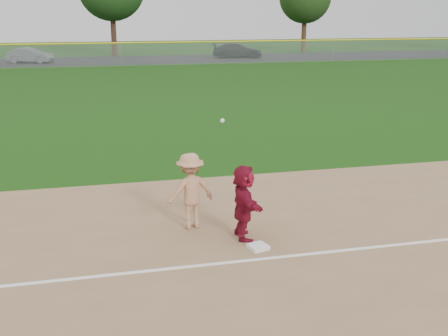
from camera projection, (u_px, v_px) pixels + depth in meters
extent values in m
plane|color=#17430C|center=(240.00, 245.00, 11.93)|extent=(160.00, 160.00, 0.00)
cube|color=white|center=(251.00, 260.00, 11.17)|extent=(60.00, 0.10, 0.01)
cube|color=black|center=(118.00, 60.00, 54.95)|extent=(120.00, 10.00, 0.01)
cube|color=white|center=(258.00, 247.00, 11.71)|extent=(0.46, 0.46, 0.08)
imported|color=maroon|center=(244.00, 202.00, 12.06)|extent=(0.54, 1.55, 1.65)
imported|color=slate|center=(30.00, 55.00, 51.94)|extent=(4.44, 2.82, 1.38)
imported|color=black|center=(237.00, 50.00, 57.49)|extent=(5.40, 3.11, 1.47)
imported|color=#A4A4A6|center=(190.00, 191.00, 12.65)|extent=(1.26, 0.92, 1.75)
sphere|color=white|center=(222.00, 121.00, 11.74)|extent=(0.09, 0.09, 0.09)
plane|color=#999EA0|center=(121.00, 55.00, 49.06)|extent=(110.00, 0.00, 110.00)
cylinder|color=yellow|center=(120.00, 43.00, 48.79)|extent=(110.00, 0.12, 0.12)
cylinder|color=gray|center=(121.00, 55.00, 49.06)|extent=(0.08, 0.08, 2.00)
cylinder|color=gray|center=(333.00, 51.00, 53.57)|extent=(0.08, 0.08, 2.00)
cylinder|color=#351E13|center=(114.00, 36.00, 59.53)|extent=(0.56, 0.56, 4.10)
cylinder|color=#3A2715|center=(304.00, 36.00, 65.77)|extent=(0.56, 0.56, 3.64)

